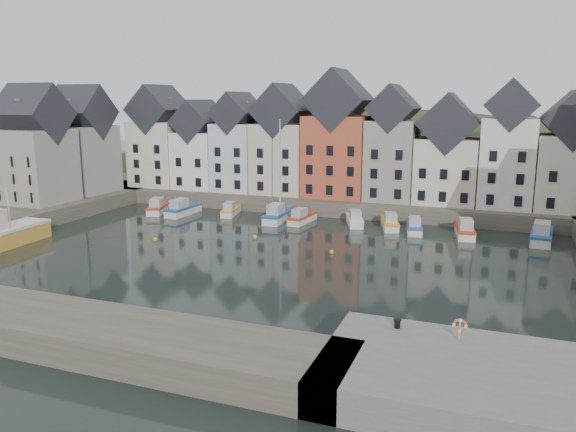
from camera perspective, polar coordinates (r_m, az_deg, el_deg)
The scene contains 19 objects.
ground at distance 55.61m, azimuth -2.97°, elevation -4.54°, with size 260.00×260.00×0.00m, color black.
far_quay at distance 83.02m, azimuth 5.33°, elevation 1.63°, with size 90.00×16.00×2.00m, color #4B463A.
near_quay at distance 32.37m, azimuth 20.04°, elevation -15.90°, with size 18.00×10.00×2.00m, color #60605E.
hillside at distance 112.18m, azimuth 8.70°, elevation -5.72°, with size 153.60×70.40×64.00m.
far_terrace at distance 79.27m, azimuth 7.31°, elevation 6.85°, with size 72.37×8.16×17.78m.
left_terrace at distance 85.05m, azimuth -22.10°, elevation 6.42°, with size 7.65×17.00×15.69m.
mooring_buoys at distance 61.84m, azimuth -4.39°, elevation -2.72°, with size 20.50×5.50×0.50m.
boat_a at distance 80.47m, azimuth -13.04°, elevation 0.84°, with size 3.77×6.54×2.40m.
boat_b at distance 78.27m, azimuth -10.66°, elevation 0.66°, with size 2.29×6.64×2.52m.
boat_c at distance 77.24m, azimuth -5.86°, elevation 0.56°, with size 2.81×5.62×2.07m.
boat_d at distance 72.79m, azimuth -1.04°, elevation 0.12°, with size 2.42×7.02×13.28m.
boat_e at distance 71.99m, azimuth 1.40°, elevation -0.19°, with size 2.36×5.82×2.17m.
boat_f at distance 71.34m, azimuth 6.78°, elevation -0.38°, with size 3.63×5.95×2.19m.
boat_g at distance 70.08m, azimuth 10.31°, elevation -0.70°, with size 3.39×6.15×2.26m.
boat_h at distance 68.65m, azimuth 12.68°, elevation -1.08°, with size 2.81×5.90×2.18m.
boat_i at distance 68.08m, azimuth 17.53°, elevation -1.39°, with size 2.86×6.49×2.41m.
boat_j at distance 68.32m, azimuth 24.36°, elevation -1.79°, with size 2.82×7.20×2.70m.
mooring_bollard at distance 35.34m, azimuth 11.05°, elevation -10.62°, with size 0.48×0.48×0.56m.
life_ring_post at distance 34.35m, azimuth 17.06°, elevation -10.62°, with size 0.80×0.17×1.30m.
Camera 1 is at (21.46, -48.83, 15.71)m, focal length 35.00 mm.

